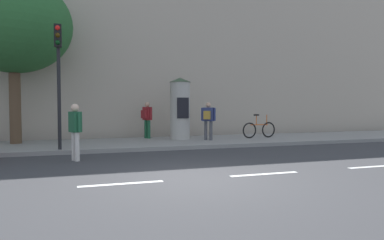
# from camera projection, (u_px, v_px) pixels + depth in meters

# --- Properties ---
(ground_plane) EXTENTS (80.00, 80.00, 0.00)m
(ground_plane) POSITION_uv_depth(u_px,v_px,m) (198.00, 179.00, 8.07)
(ground_plane) COLOR #38383A
(sidewalk_curb) EXTENTS (36.00, 4.00, 0.15)m
(sidewalk_curb) POSITION_uv_depth(u_px,v_px,m) (143.00, 143.00, 14.72)
(sidewalk_curb) COLOR gray
(sidewalk_curb) RESTS_ON ground_plane
(lane_markings) EXTENTS (25.80, 0.16, 0.01)m
(lane_markings) POSITION_uv_depth(u_px,v_px,m) (198.00, 179.00, 8.07)
(lane_markings) COLOR silver
(lane_markings) RESTS_ON ground_plane
(building_backdrop) EXTENTS (36.00, 5.00, 10.52)m
(building_backdrop) POSITION_uv_depth(u_px,v_px,m) (126.00, 39.00, 19.24)
(building_backdrop) COLOR #B7A893
(building_backdrop) RESTS_ON ground_plane
(traffic_light) EXTENTS (0.24, 0.45, 4.21)m
(traffic_light) POSITION_uv_depth(u_px,v_px,m) (58.00, 66.00, 11.94)
(traffic_light) COLOR black
(traffic_light) RESTS_ON sidewalk_curb
(poster_column) EXTENTS (0.97, 0.97, 2.73)m
(poster_column) POSITION_uv_depth(u_px,v_px,m) (180.00, 108.00, 15.75)
(poster_column) COLOR #B2ADA3
(poster_column) RESTS_ON sidewalk_curb
(street_tree) EXTENTS (4.42, 4.42, 6.54)m
(street_tree) POSITION_uv_depth(u_px,v_px,m) (13.00, 25.00, 13.80)
(street_tree) COLOR brown
(street_tree) RESTS_ON sidewalk_curb
(pedestrian_with_backpack) EXTENTS (0.40, 0.53, 1.71)m
(pedestrian_with_backpack) POSITION_uv_depth(u_px,v_px,m) (75.00, 128.00, 10.61)
(pedestrian_with_backpack) COLOR silver
(pedestrian_with_backpack) RESTS_ON ground_plane
(pedestrian_in_light_jacket) EXTENTS (0.54, 0.53, 1.63)m
(pedestrian_in_light_jacket) POSITION_uv_depth(u_px,v_px,m) (208.00, 117.00, 15.34)
(pedestrian_in_light_jacket) COLOR #4C4C51
(pedestrian_in_light_jacket) RESTS_ON sidewalk_curb
(pedestrian_tallest) EXTENTS (0.50, 0.51, 1.66)m
(pedestrian_tallest) POSITION_uv_depth(u_px,v_px,m) (147.00, 117.00, 16.08)
(pedestrian_tallest) COLOR #1E5938
(pedestrian_tallest) RESTS_ON sidewalk_curb
(bicycle_leaning) EXTENTS (1.77, 0.24, 1.09)m
(bicycle_leaning) POSITION_uv_depth(u_px,v_px,m) (259.00, 129.00, 16.40)
(bicycle_leaning) COLOR black
(bicycle_leaning) RESTS_ON sidewalk_curb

